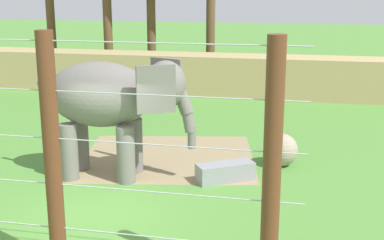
% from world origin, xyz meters
% --- Properties ---
extents(ground_plane, '(120.00, 120.00, 0.00)m').
position_xyz_m(ground_plane, '(0.00, 0.00, 0.00)').
color(ground_plane, '#518938').
extents(dirt_patch, '(5.34, 4.98, 0.01)m').
position_xyz_m(dirt_patch, '(0.53, 3.74, 0.00)').
color(dirt_patch, '#937F5B').
rests_on(dirt_patch, ground).
extents(embankment_wall, '(36.00, 1.80, 1.71)m').
position_xyz_m(embankment_wall, '(0.00, 12.77, 0.86)').
color(embankment_wall, tan).
rests_on(embankment_wall, ground).
extents(elephant, '(3.93, 1.67, 2.91)m').
position_xyz_m(elephant, '(-0.40, 2.03, 1.93)').
color(elephant, slate).
rests_on(elephant, ground).
extents(enrichment_ball, '(0.86, 0.86, 0.86)m').
position_xyz_m(enrichment_ball, '(3.60, 3.69, 0.43)').
color(enrichment_ball, gray).
rests_on(enrichment_ball, ground).
extents(cable_fence, '(8.38, 0.28, 3.94)m').
position_xyz_m(cable_fence, '(0.07, -2.31, 1.98)').
color(cable_fence, brown).
rests_on(cable_fence, ground).
extents(feed_trough, '(1.45, 1.18, 0.44)m').
position_xyz_m(feed_trough, '(2.34, 2.28, 0.22)').
color(feed_trough, gray).
rests_on(feed_trough, ground).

